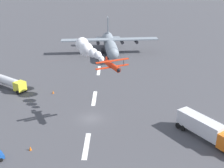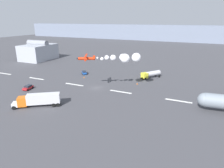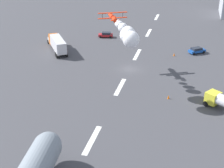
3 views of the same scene
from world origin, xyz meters
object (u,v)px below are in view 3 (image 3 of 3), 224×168
at_px(semi_truck_orange, 57,43).
at_px(traffic_cone_far, 168,97).
at_px(followme_car_yellow, 106,35).
at_px(stunt_biplane_red, 127,33).
at_px(airport_staff_sedan, 197,50).
at_px(traffic_cone_near, 174,54).

distance_m(semi_truck_orange, traffic_cone_far, 36.90).
bearing_deg(followme_car_yellow, stunt_biplane_red, 22.10).
distance_m(stunt_biplane_red, semi_truck_orange, 29.72).
distance_m(followme_car_yellow, airport_staff_sedan, 27.25).
relative_size(semi_truck_orange, airport_staff_sedan, 2.73).
bearing_deg(airport_staff_sedan, traffic_cone_far, -9.69).
relative_size(semi_truck_orange, traffic_cone_near, 16.49).
xyz_separation_m(semi_truck_orange, followme_car_yellow, (-14.15, 9.40, -1.30)).
bearing_deg(traffic_cone_near, traffic_cone_far, 2.20).
distance_m(semi_truck_orange, followme_car_yellow, 17.04).
bearing_deg(semi_truck_orange, traffic_cone_far, 57.73).
relative_size(stunt_biplane_red, semi_truck_orange, 1.60).
bearing_deg(followme_car_yellow, traffic_cone_near, 63.51).
relative_size(stunt_biplane_red, traffic_cone_near, 26.34).
bearing_deg(followme_car_yellow, semi_truck_orange, -33.60).
xyz_separation_m(airport_staff_sedan, traffic_cone_near, (3.40, -5.48, -0.44)).
xyz_separation_m(followme_car_yellow, traffic_cone_far, (33.83, 21.76, -0.44)).
xyz_separation_m(followme_car_yellow, airport_staff_sedan, (7.00, 26.34, 0.00)).
height_order(stunt_biplane_red, semi_truck_orange, stunt_biplane_red).
xyz_separation_m(semi_truck_orange, traffic_cone_far, (19.68, 31.16, -1.73)).
xyz_separation_m(stunt_biplane_red, followme_car_yellow, (-31.45, -12.77, -10.90)).
distance_m(semi_truck_orange, airport_staff_sedan, 36.48).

